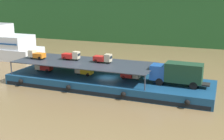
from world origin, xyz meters
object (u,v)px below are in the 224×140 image
object	(u,v)px
covered_lorry	(178,73)
mini_truck_upper_stern	(36,55)
mini_truck_lower_stern	(43,67)
mini_truck_lower_mid	(131,75)
mini_truck_lower_aft	(84,71)
mini_truck_upper_mid	(71,56)
cargo_barge	(108,82)
mini_truck_upper_fore	(103,58)

from	to	relation	value
covered_lorry	mini_truck_upper_stern	world-z (taller)	mini_truck_upper_stern
mini_truck_lower_stern	mini_truck_lower_mid	xyz separation A→B (m)	(14.35, 0.75, 0.00)
mini_truck_lower_stern	mini_truck_upper_stern	distance (m)	2.23
mini_truck_lower_aft	mini_truck_upper_mid	size ratio (longest dim) A/B	1.00
mini_truck_lower_aft	mini_truck_lower_mid	size ratio (longest dim) A/B	1.00
covered_lorry	mini_truck_lower_mid	distance (m)	6.78
covered_lorry	mini_truck_upper_mid	distance (m)	16.52
cargo_barge	mini_truck_upper_mid	size ratio (longest dim) A/B	10.98
cargo_barge	mini_truck_lower_mid	size ratio (longest dim) A/B	10.95
cargo_barge	mini_truck_upper_stern	bearing A→B (deg)	-176.50
covered_lorry	mini_truck_upper_fore	bearing A→B (deg)	176.25
mini_truck_lower_stern	mini_truck_lower_mid	size ratio (longest dim) A/B	1.01
cargo_barge	covered_lorry	xyz separation A→B (m)	(10.18, -0.09, 2.45)
covered_lorry	mini_truck_upper_stern	distance (m)	21.98
mini_truck_lower_mid	mini_truck_upper_mid	size ratio (longest dim) A/B	1.00
covered_lorry	mini_truck_upper_fore	xyz separation A→B (m)	(-11.16, 0.73, 1.00)
mini_truck_upper_stern	mini_truck_upper_fore	bearing A→B (deg)	7.18
mini_truck_lower_stern	mini_truck_upper_fore	world-z (taller)	mini_truck_upper_fore
mini_truck_upper_fore	covered_lorry	bearing A→B (deg)	-3.75
mini_truck_lower_aft	mini_truck_upper_fore	distance (m)	3.59
mini_truck_lower_mid	mini_truck_upper_stern	world-z (taller)	mini_truck_upper_stern
cargo_barge	covered_lorry	size ratio (longest dim) A/B	3.85
mini_truck_upper_mid	mini_truck_upper_fore	bearing A→B (deg)	-0.03
cargo_barge	mini_truck_upper_mid	bearing A→B (deg)	174.17
mini_truck_lower_stern	mini_truck_lower_aft	distance (m)	6.99
cargo_barge	mini_truck_lower_mid	bearing A→B (deg)	6.19
mini_truck_lower_mid	mini_truck_lower_aft	bearing A→B (deg)	-176.76
cargo_barge	mini_truck_lower_stern	xyz separation A→B (m)	(-10.86, -0.37, 1.44)
mini_truck_lower_aft	mini_truck_upper_stern	size ratio (longest dim) A/B	0.99
covered_lorry	mini_truck_lower_aft	size ratio (longest dim) A/B	2.85
mini_truck_upper_mid	mini_truck_upper_fore	world-z (taller)	same
mini_truck_lower_stern	mini_truck_lower_aft	world-z (taller)	same
mini_truck_lower_stern	mini_truck_lower_mid	bearing A→B (deg)	2.98
mini_truck_lower_mid	mini_truck_upper_stern	bearing A→B (deg)	-175.88
cargo_barge	mini_truck_upper_fore	distance (m)	3.63
mini_truck_lower_mid	mini_truck_upper_fore	size ratio (longest dim) A/B	0.99
mini_truck_lower_mid	mini_truck_upper_mid	world-z (taller)	mini_truck_upper_mid
mini_truck_lower_mid	mini_truck_upper_mid	bearing A→B (deg)	178.46
mini_truck_upper_mid	mini_truck_lower_stern	bearing A→B (deg)	-167.51
covered_lorry	mini_truck_upper_fore	world-z (taller)	mini_truck_upper_fore
mini_truck_lower_mid	covered_lorry	bearing A→B (deg)	-4.03
mini_truck_upper_mid	mini_truck_upper_fore	distance (m)	5.31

